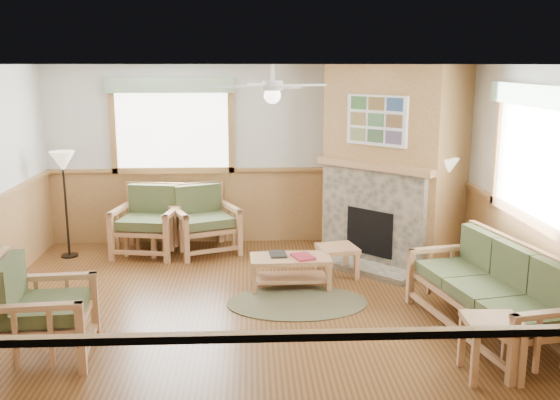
{
  "coord_description": "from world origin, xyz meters",
  "views": [
    {
      "loc": [
        0.06,
        -6.4,
        2.71
      ],
      "look_at": [
        0.4,
        0.7,
        1.15
      ],
      "focal_mm": 40.0,
      "sensor_mm": 36.0,
      "label": 1
    }
  ],
  "objects_px": {
    "sofa": "(489,291)",
    "coffee_table": "(290,272)",
    "end_table_sofa": "(491,348)",
    "footstool": "(337,261)",
    "end_table_chairs": "(145,235)",
    "armchair_left": "(43,308)",
    "floor_lamp_right": "(442,216)",
    "floor_lamp_left": "(66,205)",
    "armchair_back_left": "(147,221)",
    "armchair_back_right": "(204,220)"
  },
  "relations": [
    {
      "from": "sofa",
      "to": "coffee_table",
      "type": "bearing_deg",
      "value": -139.06
    },
    {
      "from": "end_table_sofa",
      "to": "footstool",
      "type": "relative_size",
      "value": 1.15
    },
    {
      "from": "end_table_chairs",
      "to": "footstool",
      "type": "xyz_separation_m",
      "value": [
        2.64,
        -1.12,
        -0.07
      ]
    },
    {
      "from": "armchair_left",
      "to": "end_table_sofa",
      "type": "bearing_deg",
      "value": -103.03
    },
    {
      "from": "end_table_chairs",
      "to": "floor_lamp_right",
      "type": "height_order",
      "value": "floor_lamp_right"
    },
    {
      "from": "floor_lamp_left",
      "to": "floor_lamp_right",
      "type": "height_order",
      "value": "floor_lamp_right"
    },
    {
      "from": "sofa",
      "to": "floor_lamp_right",
      "type": "bearing_deg",
      "value": 165.45
    },
    {
      "from": "armchair_left",
      "to": "footstool",
      "type": "bearing_deg",
      "value": -60.15
    },
    {
      "from": "footstool",
      "to": "end_table_chairs",
      "type": "bearing_deg",
      "value": 156.96
    },
    {
      "from": "sofa",
      "to": "floor_lamp_left",
      "type": "distance_m",
      "value": 5.77
    },
    {
      "from": "sofa",
      "to": "coffee_table",
      "type": "height_order",
      "value": "sofa"
    },
    {
      "from": "sofa",
      "to": "armchair_back_left",
      "type": "relative_size",
      "value": 2.07
    },
    {
      "from": "armchair_back_right",
      "to": "floor_lamp_right",
      "type": "bearing_deg",
      "value": -41.02
    },
    {
      "from": "armchair_back_left",
      "to": "end_table_sofa",
      "type": "relative_size",
      "value": 1.83
    },
    {
      "from": "end_table_chairs",
      "to": "floor_lamp_left",
      "type": "distance_m",
      "value": 1.19
    },
    {
      "from": "sofa",
      "to": "floor_lamp_right",
      "type": "height_order",
      "value": "floor_lamp_right"
    },
    {
      "from": "armchair_left",
      "to": "floor_lamp_left",
      "type": "xyz_separation_m",
      "value": [
        -0.67,
        3.16,
        0.28
      ]
    },
    {
      "from": "coffee_table",
      "to": "floor_lamp_left",
      "type": "height_order",
      "value": "floor_lamp_left"
    },
    {
      "from": "coffee_table",
      "to": "floor_lamp_right",
      "type": "height_order",
      "value": "floor_lamp_right"
    },
    {
      "from": "footstool",
      "to": "end_table_sofa",
      "type": "bearing_deg",
      "value": -69.89
    },
    {
      "from": "sofa",
      "to": "armchair_back_left",
      "type": "xyz_separation_m",
      "value": [
        -3.89,
        2.97,
        0.02
      ]
    },
    {
      "from": "armchair_left",
      "to": "floor_lamp_right",
      "type": "xyz_separation_m",
      "value": [
        4.43,
        2.23,
        0.28
      ]
    },
    {
      "from": "sofa",
      "to": "floor_lamp_left",
      "type": "height_order",
      "value": "floor_lamp_left"
    },
    {
      "from": "end_table_chairs",
      "to": "floor_lamp_right",
      "type": "distance_m",
      "value": 4.18
    },
    {
      "from": "floor_lamp_left",
      "to": "end_table_sofa",
      "type": "bearing_deg",
      "value": -38.39
    },
    {
      "from": "floor_lamp_left",
      "to": "armchair_back_right",
      "type": "bearing_deg",
      "value": 4.06
    },
    {
      "from": "sofa",
      "to": "footstool",
      "type": "bearing_deg",
      "value": -156.66
    },
    {
      "from": "sofa",
      "to": "armchair_back_right",
      "type": "xyz_separation_m",
      "value": [
        -3.07,
        3.0,
        0.02
      ]
    },
    {
      "from": "sofa",
      "to": "footstool",
      "type": "relative_size",
      "value": 4.32
    },
    {
      "from": "armchair_back_left",
      "to": "footstool",
      "type": "bearing_deg",
      "value": -13.68
    },
    {
      "from": "sofa",
      "to": "end_table_sofa",
      "type": "relative_size",
      "value": 3.77
    },
    {
      "from": "floor_lamp_left",
      "to": "floor_lamp_right",
      "type": "xyz_separation_m",
      "value": [
        5.1,
        -0.93,
        0.0
      ]
    },
    {
      "from": "armchair_back_right",
      "to": "footstool",
      "type": "xyz_separation_m",
      "value": [
        1.79,
        -1.17,
        -0.28
      ]
    },
    {
      "from": "end_table_sofa",
      "to": "footstool",
      "type": "height_order",
      "value": "end_table_sofa"
    },
    {
      "from": "end_table_sofa",
      "to": "floor_lamp_right",
      "type": "distance_m",
      "value": 2.87
    },
    {
      "from": "armchair_back_right",
      "to": "end_table_chairs",
      "type": "height_order",
      "value": "armchair_back_right"
    },
    {
      "from": "armchair_left",
      "to": "end_table_sofa",
      "type": "relative_size",
      "value": 1.82
    },
    {
      "from": "armchair_left",
      "to": "coffee_table",
      "type": "relative_size",
      "value": 1.0
    },
    {
      "from": "footstool",
      "to": "floor_lamp_left",
      "type": "xyz_separation_m",
      "value": [
        -3.72,
        1.03,
        0.56
      ]
    },
    {
      "from": "floor_lamp_right",
      "to": "footstool",
      "type": "bearing_deg",
      "value": -175.54
    },
    {
      "from": "armchair_back_left",
      "to": "floor_lamp_left",
      "type": "distance_m",
      "value": 1.15
    },
    {
      "from": "end_table_chairs",
      "to": "footstool",
      "type": "relative_size",
      "value": 1.17
    },
    {
      "from": "armchair_back_left",
      "to": "armchair_left",
      "type": "distance_m",
      "value": 3.29
    },
    {
      "from": "floor_lamp_left",
      "to": "armchair_back_left",
      "type": "bearing_deg",
      "value": 5.07
    },
    {
      "from": "armchair_back_right",
      "to": "footstool",
      "type": "distance_m",
      "value": 2.16
    },
    {
      "from": "end_table_chairs",
      "to": "armchair_back_right",
      "type": "bearing_deg",
      "value": 3.19
    },
    {
      "from": "armchair_back_left",
      "to": "floor_lamp_left",
      "type": "xyz_separation_m",
      "value": [
        -1.11,
        -0.1,
        0.27
      ]
    },
    {
      "from": "sofa",
      "to": "end_table_sofa",
      "type": "height_order",
      "value": "sofa"
    },
    {
      "from": "armchair_back_right",
      "to": "end_table_chairs",
      "type": "distance_m",
      "value": 0.88
    },
    {
      "from": "end_table_chairs",
      "to": "floor_lamp_left",
      "type": "bearing_deg",
      "value": -175.25
    }
  ]
}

